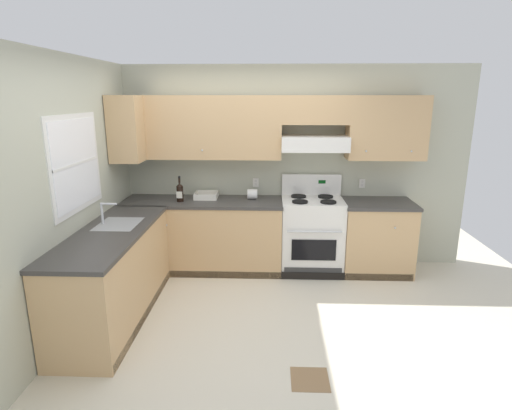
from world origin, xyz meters
The scene contains 10 objects.
ground_plane centered at (0.00, 0.00, 0.00)m, with size 7.04×7.04×0.00m, color beige.
floor_accent_tile centered at (0.63, -0.91, 0.00)m, with size 0.30×0.30×0.01m, color olive.
wall_back centered at (0.40, 1.53, 1.48)m, with size 4.68×0.57×2.55m.
wall_left centered at (-1.59, 0.23, 1.34)m, with size 0.47×4.00×2.55m.
counter_back_run centered at (0.11, 1.24, 0.45)m, with size 3.60×0.65×0.91m.
counter_left_run centered at (-1.24, 0.00, 0.46)m, with size 0.63×1.91×1.13m.
stove centered at (0.82, 1.25, 0.48)m, with size 0.76×0.62×1.20m.
wine_bottle centered at (-0.82, 1.18, 1.03)m, with size 0.08×0.08×0.32m.
bowl centered at (-0.52, 1.36, 0.94)m, with size 0.29×0.28×0.08m.
paper_towel_roll centered at (0.07, 1.35, 0.97)m, with size 0.13×0.13×0.13m.
Camera 1 is at (0.31, -3.74, 2.17)m, focal length 29.10 mm.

